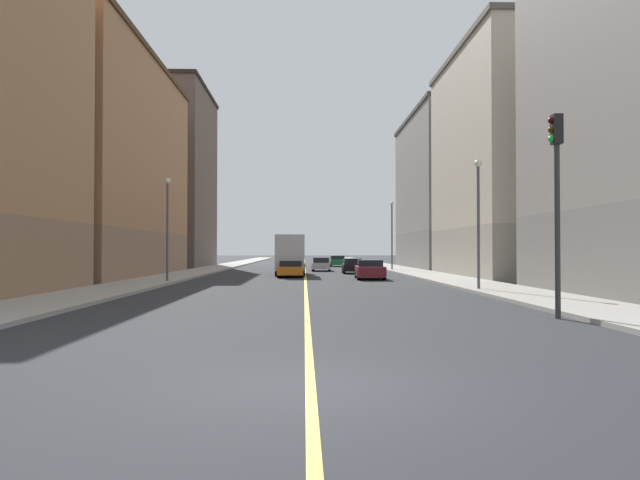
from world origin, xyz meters
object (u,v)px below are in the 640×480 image
at_px(building_left_far, 446,192).
at_px(car_green, 337,261).
at_px(car_yellow, 296,261).
at_px(car_white, 287,265).
at_px(street_lamp_right_near, 167,217).
at_px(car_maroon, 370,270).
at_px(car_orange, 292,269).
at_px(car_silver, 321,264).
at_px(car_black, 353,266).
at_px(building_left_mid, 508,163).
at_px(box_truck, 291,254).
at_px(building_right_midblock, 103,166).
at_px(building_right_distant, 173,178).
at_px(street_lamp_left_far, 392,228).
at_px(street_lamp_left_near, 478,209).
at_px(traffic_light_left_near, 557,187).

relative_size(building_left_far, car_green, 4.42).
xyz_separation_m(car_yellow, car_white, (-0.60, -20.50, 0.05)).
bearing_deg(street_lamp_right_near, car_maroon, 19.30).
distance_m(car_white, car_orange, 7.86).
xyz_separation_m(car_silver, car_black, (2.59, -5.54, 0.00)).
bearing_deg(building_left_mid, car_maroon, -163.02).
relative_size(car_maroon, box_truck, 0.59).
relative_size(building_right_midblock, box_truck, 2.99).
bearing_deg(car_black, building_right_distant, 138.31).
relative_size(building_left_far, street_lamp_left_far, 2.91).
bearing_deg(car_orange, car_green, 79.41).
relative_size(building_right_distant, car_orange, 5.08).
xyz_separation_m(car_maroon, car_orange, (-5.56, 3.05, -0.04)).
relative_size(street_lamp_left_near, car_white, 1.55).
relative_size(building_right_midblock, car_silver, 5.81).
bearing_deg(building_left_far, street_lamp_right_near, -132.15).
distance_m(car_green, car_maroon, 30.18).
height_order(building_left_far, street_lamp_right_near, building_left_far).
distance_m(building_right_distant, car_green, 22.24).
xyz_separation_m(building_left_far, building_right_distant, (-31.34, 5.27, 2.10)).
bearing_deg(building_left_far, box_truck, -136.57).
bearing_deg(street_lamp_left_far, building_right_midblock, -156.34).
xyz_separation_m(car_yellow, car_black, (5.21, -21.65, 0.03)).
xyz_separation_m(building_left_far, street_lamp_right_near, (-24.17, -26.70, -4.42)).
xyz_separation_m(street_lamp_left_far, car_silver, (-6.92, 0.14, -3.56)).
bearing_deg(street_lamp_left_far, car_white, -157.30).
bearing_deg(building_right_distant, building_left_far, -9.55).
relative_size(street_lamp_left_far, car_orange, 1.59).
bearing_deg(car_green, building_left_mid, -66.52).
relative_size(car_white, box_truck, 0.52).
relative_size(street_lamp_left_near, street_lamp_right_near, 1.00).
bearing_deg(car_green, traffic_light_left_near, -86.27).
relative_size(building_right_midblock, street_lamp_left_far, 3.54).
bearing_deg(street_lamp_right_near, building_right_distant, 102.64).
xyz_separation_m(street_lamp_left_far, box_truck, (-9.67, -8.93, -2.51)).
bearing_deg(car_black, box_truck, -146.50).
xyz_separation_m(building_left_far, street_lamp_left_near, (-7.17, -34.02, -4.42)).
bearing_deg(traffic_light_left_near, street_lamp_left_near, 84.59).
bearing_deg(street_lamp_left_far, car_silver, 178.83).
relative_size(building_left_far, car_orange, 4.63).
distance_m(building_left_far, car_white, 22.08).
bearing_deg(car_black, traffic_light_left_near, -84.15).
height_order(building_right_midblock, car_maroon, building_right_midblock).
bearing_deg(car_green, box_truck, -102.25).
bearing_deg(building_right_distant, box_truck, -55.64).
distance_m(building_right_midblock, car_silver, 21.81).
distance_m(building_left_mid, car_white, 20.53).
bearing_deg(building_left_mid, traffic_light_left_near, -107.46).
bearing_deg(street_lamp_right_near, car_black, 48.44).
bearing_deg(car_orange, street_lamp_left_far, 51.72).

